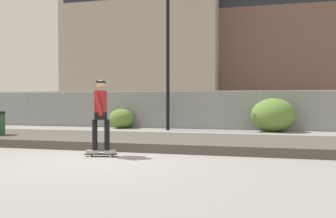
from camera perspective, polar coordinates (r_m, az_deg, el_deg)
The scene contains 12 objects.
ground_plane at distance 7.95m, azimuth -12.07°, elevation -8.67°, with size 120.00×120.00×0.00m, color gray.
gravel_berm at distance 10.37m, azimuth -5.87°, elevation -5.53°, with size 17.20×3.04×0.25m, color #4C473F.
skateboard at distance 8.34m, azimuth -11.67°, elevation -7.77°, with size 0.82×0.35×0.07m.
skater at distance 8.24m, azimuth -11.71°, elevation -0.44°, with size 0.73×0.61×1.84m.
chain_fence at distance 15.95m, azimuth 0.86°, elevation -0.09°, with size 24.79×0.06×1.85m.
street_lamp at distance 15.31m, azimuth -0.03°, elevation 11.93°, with size 0.44×0.44×6.65m.
parked_car_near at distance 19.51m, azimuth -4.64°, elevation -0.05°, with size 4.54×2.25×1.66m.
parked_car_mid at distance 18.80m, azimuth 11.91°, elevation -0.15°, with size 4.56×2.28×1.66m.
library_building at distance 49.35m, azimuth -3.46°, elevation 14.52°, with size 20.71×14.49×24.80m.
office_block at distance 51.00m, azimuth 19.48°, elevation 13.63°, with size 29.29×10.47×24.15m.
shrub_left at distance 16.28m, azimuth -8.19°, elevation -1.66°, with size 1.25×1.02×0.96m.
shrub_center at distance 15.13m, azimuth 17.99°, elevation -0.99°, with size 1.92×1.57×1.48m.
Camera 1 is at (3.30, -7.09, 1.42)m, focal length 34.74 mm.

